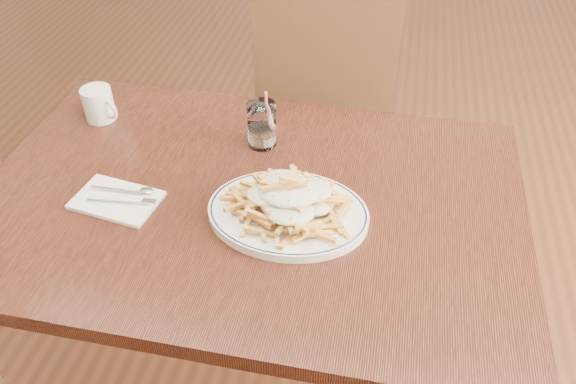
% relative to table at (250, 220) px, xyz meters
% --- Properties ---
extents(floor, '(7.00, 7.00, 0.00)m').
position_rel_table_xyz_m(floor, '(0.00, 0.00, -0.67)').
color(floor, black).
rests_on(floor, ground).
extents(table, '(1.20, 0.80, 0.75)m').
position_rel_table_xyz_m(table, '(0.00, 0.00, 0.00)').
color(table, black).
rests_on(table, ground).
extents(chair_far, '(0.50, 0.50, 0.95)m').
position_rel_table_xyz_m(chair_far, '(0.05, 0.77, -0.13)').
color(chair_far, black).
rests_on(chair_far, ground).
extents(fries_plate, '(0.38, 0.34, 0.02)m').
position_rel_table_xyz_m(fries_plate, '(0.10, -0.05, 0.09)').
color(fries_plate, white).
rests_on(fries_plate, table).
extents(loaded_fries, '(0.29, 0.26, 0.07)m').
position_rel_table_xyz_m(loaded_fries, '(0.10, -0.05, 0.14)').
color(loaded_fries, '#BF8B3A').
rests_on(loaded_fries, fries_plate).
extents(napkin, '(0.20, 0.14, 0.01)m').
position_rel_table_xyz_m(napkin, '(-0.27, -0.08, 0.08)').
color(napkin, white).
rests_on(napkin, table).
extents(cutlery, '(0.17, 0.07, 0.01)m').
position_rel_table_xyz_m(cutlery, '(-0.27, -0.07, 0.09)').
color(cutlery, silver).
rests_on(cutlery, napkin).
extents(water_glass, '(0.07, 0.07, 0.15)m').
position_rel_table_xyz_m(water_glass, '(-0.01, 0.19, 0.13)').
color(water_glass, white).
rests_on(water_glass, table).
extents(coffee_mug, '(0.10, 0.08, 0.09)m').
position_rel_table_xyz_m(coffee_mug, '(-0.45, 0.22, 0.12)').
color(coffee_mug, white).
rests_on(coffee_mug, table).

